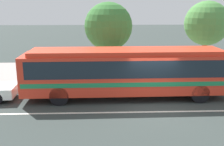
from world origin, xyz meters
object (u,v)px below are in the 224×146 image
object	(u,v)px
street_tree_near_stop	(108,27)
street_tree_mid_block	(207,24)
pedestrian_standing_by_tree	(87,71)
bus_stop_sign	(174,61)
pedestrian_walking_along_curb	(141,69)
pedestrian_waiting_near_sign	(68,66)
transit_bus	(127,70)

from	to	relation	value
street_tree_near_stop	street_tree_mid_block	world-z (taller)	street_tree_mid_block
pedestrian_standing_by_tree	bus_stop_sign	size ratio (longest dim) A/B	0.71
bus_stop_sign	pedestrian_standing_by_tree	bearing A→B (deg)	-176.88
pedestrian_walking_along_curb	bus_stop_sign	xyz separation A→B (m)	(2.04, -0.33, 0.60)
street_tree_near_stop	street_tree_mid_block	size ratio (longest dim) A/B	0.98
pedestrian_walking_along_curb	street_tree_near_stop	bearing A→B (deg)	142.02
pedestrian_waiting_near_sign	bus_stop_sign	xyz separation A→B (m)	(6.86, -1.05, 0.56)
transit_bus	pedestrian_walking_along_curb	world-z (taller)	transit_bus
pedestrian_standing_by_tree	bus_stop_sign	xyz separation A→B (m)	(5.52, 0.30, 0.55)
pedestrian_waiting_near_sign	bus_stop_sign	bearing A→B (deg)	-8.67
pedestrian_waiting_near_sign	street_tree_near_stop	xyz separation A→B (m)	(2.75, 0.90, 2.56)
pedestrian_standing_by_tree	pedestrian_waiting_near_sign	bearing A→B (deg)	134.74
pedestrian_standing_by_tree	street_tree_near_stop	world-z (taller)	street_tree_near_stop
street_tree_near_stop	transit_bus	bearing A→B (deg)	-77.33
pedestrian_waiting_near_sign	transit_bus	bearing A→B (deg)	-40.65
street_tree_near_stop	pedestrian_standing_by_tree	bearing A→B (deg)	-122.18
bus_stop_sign	pedestrian_walking_along_curb	bearing A→B (deg)	170.90
street_tree_mid_block	street_tree_near_stop	bearing A→B (deg)	-174.50
transit_bus	bus_stop_sign	distance (m)	3.83
transit_bus	pedestrian_standing_by_tree	distance (m)	2.97
transit_bus	bus_stop_sign	bearing A→B (deg)	33.18
pedestrian_walking_along_curb	street_tree_mid_block	xyz separation A→B (m)	(4.97, 2.30, 2.74)
street_tree_mid_block	bus_stop_sign	bearing A→B (deg)	-138.16
bus_stop_sign	street_tree_near_stop	distance (m)	4.97
pedestrian_walking_along_curb	pedestrian_standing_by_tree	xyz separation A→B (m)	(-3.49, -0.63, 0.06)
transit_bus	street_tree_mid_block	bearing A→B (deg)	37.57
transit_bus	pedestrian_walking_along_curb	xyz separation A→B (m)	(1.16, 2.42, -0.53)
bus_stop_sign	street_tree_near_stop	xyz separation A→B (m)	(-4.11, 1.94, 2.00)
transit_bus	pedestrian_waiting_near_sign	xyz separation A→B (m)	(-3.66, 3.14, -0.49)
pedestrian_standing_by_tree	bus_stop_sign	world-z (taller)	bus_stop_sign
pedestrian_walking_along_curb	pedestrian_waiting_near_sign	bearing A→B (deg)	171.51
pedestrian_waiting_near_sign	street_tree_near_stop	distance (m)	3.86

